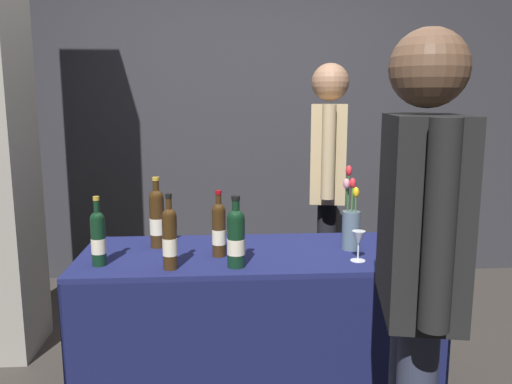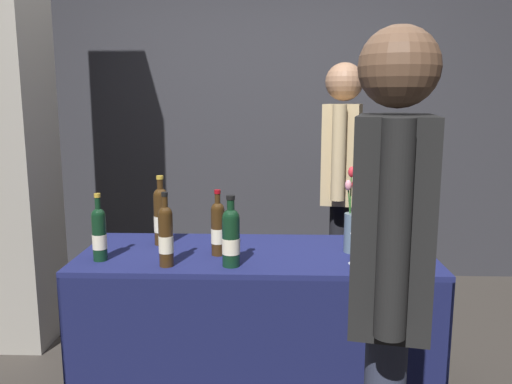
% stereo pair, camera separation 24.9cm
% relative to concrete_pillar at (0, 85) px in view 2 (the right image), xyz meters
% --- Properties ---
extents(back_partition, '(5.81, 0.12, 2.71)m').
position_rel_concrete_pillar_xyz_m(back_partition, '(1.49, 1.31, -0.19)').
color(back_partition, '#2D2D33').
rests_on(back_partition, ground_plane).
extents(concrete_pillar, '(0.46, 0.46, 3.09)m').
position_rel_concrete_pillar_xyz_m(concrete_pillar, '(0.00, 0.00, 0.00)').
color(concrete_pillar, gray).
rests_on(concrete_pillar, ground_plane).
extents(tasting_table, '(1.71, 0.68, 0.72)m').
position_rel_concrete_pillar_xyz_m(tasting_table, '(1.49, -0.52, -1.04)').
color(tasting_table, '#191E51').
rests_on(tasting_table, ground_plane).
extents(featured_wine_bottle, '(0.07, 0.07, 0.35)m').
position_rel_concrete_pillar_xyz_m(featured_wine_bottle, '(2.18, -0.44, -0.67)').
color(featured_wine_bottle, '#38230F').
rests_on(featured_wine_bottle, tasting_table).
extents(display_bottle_0, '(0.07, 0.07, 0.32)m').
position_rel_concrete_pillar_xyz_m(display_bottle_0, '(0.77, -0.68, -0.69)').
color(display_bottle_0, black).
rests_on(display_bottle_0, tasting_table).
extents(display_bottle_1, '(0.08, 0.08, 0.32)m').
position_rel_concrete_pillar_xyz_m(display_bottle_1, '(1.38, -0.74, -0.68)').
color(display_bottle_1, black).
rests_on(display_bottle_1, tasting_table).
extents(display_bottle_2, '(0.07, 0.07, 0.34)m').
position_rel_concrete_pillar_xyz_m(display_bottle_2, '(1.09, -0.75, -0.68)').
color(display_bottle_2, '#38230F').
rests_on(display_bottle_2, tasting_table).
extents(display_bottle_3, '(0.08, 0.08, 0.36)m').
position_rel_concrete_pillar_xyz_m(display_bottle_3, '(1.00, -0.40, -0.67)').
color(display_bottle_3, '#38230F').
rests_on(display_bottle_3, tasting_table).
extents(display_bottle_4, '(0.07, 0.07, 0.32)m').
position_rel_concrete_pillar_xyz_m(display_bottle_4, '(1.31, -0.58, -0.69)').
color(display_bottle_4, '#38230F').
rests_on(display_bottle_4, tasting_table).
extents(wine_glass_near_vendor, '(0.07, 0.07, 0.13)m').
position_rel_concrete_pillar_xyz_m(wine_glass_near_vendor, '(2.19, -0.57, -0.73)').
color(wine_glass_near_vendor, silver).
rests_on(wine_glass_near_vendor, tasting_table).
extents(wine_glass_mid, '(0.07, 0.07, 0.14)m').
position_rel_concrete_pillar_xyz_m(wine_glass_mid, '(1.95, -0.70, -0.72)').
color(wine_glass_mid, silver).
rests_on(wine_glass_mid, tasting_table).
extents(flower_vase, '(0.09, 0.09, 0.42)m').
position_rel_concrete_pillar_xyz_m(flower_vase, '(1.96, -0.51, -0.69)').
color(flower_vase, slate).
rests_on(flower_vase, tasting_table).
extents(vendor_presenter, '(0.30, 0.60, 1.69)m').
position_rel_concrete_pillar_xyz_m(vendor_presenter, '(2.00, 0.24, -0.53)').
color(vendor_presenter, black).
rests_on(vendor_presenter, ground_plane).
extents(taster_foreground_right, '(0.30, 0.60, 1.67)m').
position_rel_concrete_pillar_xyz_m(taster_foreground_right, '(1.92, -1.50, -0.54)').
color(taster_foreground_right, '#2D3347').
rests_on(taster_foreground_right, ground_plane).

